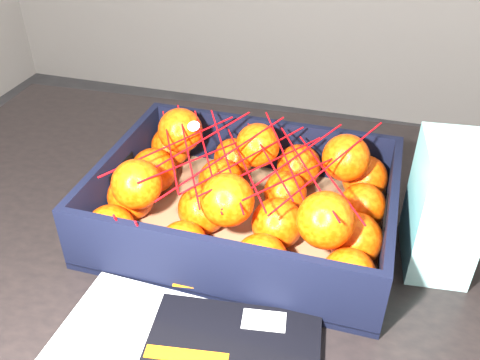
# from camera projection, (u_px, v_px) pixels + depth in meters

# --- Properties ---
(table) EXTENTS (1.24, 0.86, 0.75)m
(table) POSITION_uv_depth(u_px,v_px,m) (226.00, 265.00, 0.90)
(table) COLOR black
(table) RESTS_ON ground
(produce_crate) EXTENTS (0.45, 0.33, 0.11)m
(produce_crate) POSITION_uv_depth(u_px,v_px,m) (245.00, 210.00, 0.82)
(produce_crate) COLOR brown
(produce_crate) RESTS_ON table
(clementine_heap) EXTENTS (0.43, 0.32, 0.14)m
(clementine_heap) POSITION_uv_depth(u_px,v_px,m) (246.00, 193.00, 0.80)
(clementine_heap) COLOR #F94105
(clementine_heap) RESTS_ON produce_crate
(mesh_net) EXTENTS (0.37, 0.30, 0.12)m
(mesh_net) POSITION_uv_depth(u_px,v_px,m) (241.00, 162.00, 0.76)
(mesh_net) COLOR red
(mesh_net) RESTS_ON clementine_heap
(retail_carton) EXTENTS (0.10, 0.14, 0.19)m
(retail_carton) POSITION_uv_depth(u_px,v_px,m) (444.00, 207.00, 0.72)
(retail_carton) COLOR white
(retail_carton) RESTS_ON table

